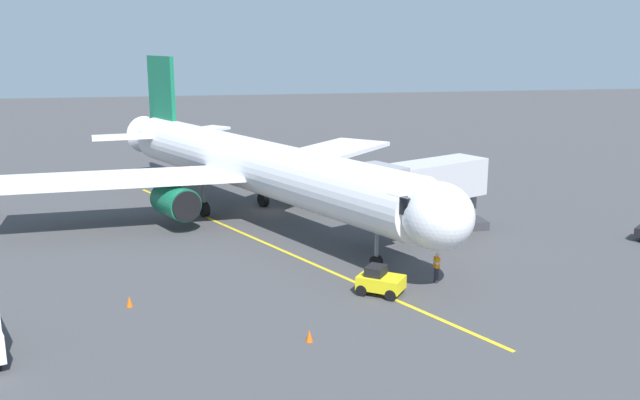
# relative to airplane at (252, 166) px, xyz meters

# --- Properties ---
(ground_plane) EXTENTS (220.00, 220.00, 0.00)m
(ground_plane) POSITION_rel_airplane_xyz_m (-1.16, -1.77, -4.00)
(ground_plane) COLOR #424244
(apron_lead_in_line) EXTENTS (17.60, 36.13, 0.01)m
(apron_lead_in_line) POSITION_rel_airplane_xyz_m (-0.12, 6.25, -4.00)
(apron_lead_in_line) COLOR yellow
(apron_lead_in_line) RESTS_ON ground
(airplane) EXTENTS (31.69, 37.73, 11.50)m
(airplane) POSITION_rel_airplane_xyz_m (0.00, 0.00, 0.00)
(airplane) COLOR white
(airplane) RESTS_ON ground
(jet_bridge) EXTENTS (11.06, 7.13, 5.40)m
(jet_bridge) POSITION_rel_airplane_xyz_m (-9.74, 7.83, -0.24)
(jet_bridge) COLOR #B7B7BC
(jet_bridge) RESTS_ON ground
(ground_crew_marshaller) EXTENTS (0.26, 0.41, 1.71)m
(ground_crew_marshaller) POSITION_rel_airplane_xyz_m (-8.51, 15.55, -3.12)
(ground_crew_marshaller) COLOR #23232D
(ground_crew_marshaller) RESTS_ON ground
(tug_near_nose) EXTENTS (2.74, 2.58, 1.50)m
(tug_near_nose) POSITION_rel_airplane_xyz_m (-5.03, 16.59, -3.30)
(tug_near_nose) COLOR yellow
(tug_near_nose) RESTS_ON ground
(safety_cone_nose_left) EXTENTS (0.32, 0.32, 0.55)m
(safety_cone_nose_left) POSITION_rel_airplane_xyz_m (-0.38, 21.58, -3.73)
(safety_cone_nose_left) COLOR #F2590F
(safety_cone_nose_left) RESTS_ON ground
(safety_cone_nose_right) EXTENTS (0.32, 0.32, 0.55)m
(safety_cone_nose_right) POSITION_rel_airplane_xyz_m (7.73, 15.88, -3.73)
(safety_cone_nose_right) COLOR #F2590F
(safety_cone_nose_right) RESTS_ON ground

